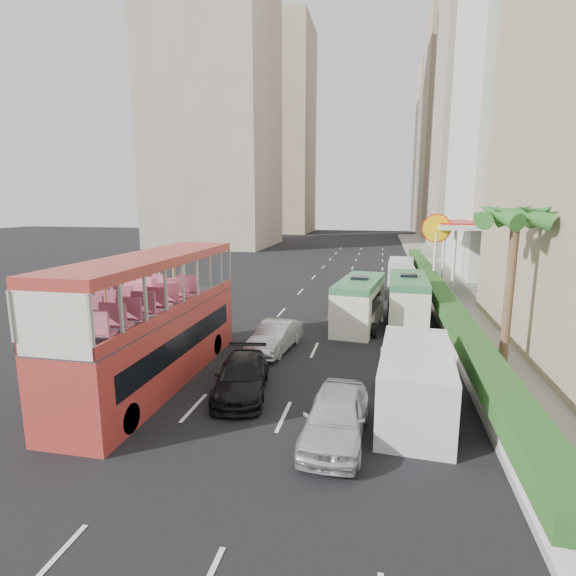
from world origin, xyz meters
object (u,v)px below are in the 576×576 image
(minibus_near, at_px, (359,303))
(car_silver_lane_a, at_px, (275,350))
(double_decker_bus, at_px, (154,319))
(van_asset, at_px, (361,297))
(car_silver_lane_b, at_px, (335,439))
(panel_van_near, at_px, (415,382))
(minibus_far, at_px, (407,300))
(palm_tree, at_px, (509,292))
(car_black, at_px, (242,393))
(panel_van_far, at_px, (401,271))
(shell_station, at_px, (474,256))

(minibus_near, bearing_deg, car_silver_lane_a, -118.22)
(double_decker_bus, relative_size, van_asset, 2.36)
(car_silver_lane_b, relative_size, panel_van_near, 0.79)
(car_silver_lane_a, xyz_separation_m, minibus_far, (6.45, 6.42, 1.39))
(car_silver_lane_b, xyz_separation_m, van_asset, (-0.21, 21.02, 0.00))
(palm_tree, bearing_deg, minibus_near, 137.85)
(car_black, bearing_deg, van_asset, 68.60)
(double_decker_bus, bearing_deg, minibus_far, 47.13)
(car_silver_lane_a, xyz_separation_m, panel_van_far, (6.60, 20.49, 1.02))
(double_decker_bus, bearing_deg, palm_tree, 16.16)
(double_decker_bus, relative_size, shell_station, 1.38)
(double_decker_bus, bearing_deg, shell_station, 55.18)
(car_silver_lane_b, height_order, shell_station, shell_station)
(car_silver_lane_b, distance_m, minibus_near, 12.92)
(car_silver_lane_b, bearing_deg, car_silver_lane_a, 117.98)
(van_asset, distance_m, panel_van_far, 7.86)
(shell_station, bearing_deg, van_asset, -149.87)
(minibus_near, height_order, shell_station, shell_station)
(panel_van_far, bearing_deg, minibus_near, -97.73)
(car_silver_lane_b, relative_size, panel_van_far, 0.87)
(car_silver_lane_a, distance_m, van_asset, 13.79)
(car_black, xyz_separation_m, minibus_near, (3.78, 10.23, 1.37))
(car_silver_lane_a, distance_m, minibus_far, 9.20)
(car_silver_lane_b, relative_size, minibus_far, 0.71)
(car_silver_lane_a, height_order, van_asset, car_silver_lane_a)
(minibus_far, bearing_deg, double_decker_bus, -131.88)
(minibus_far, bearing_deg, panel_van_far, 90.37)
(double_decker_bus, distance_m, car_silver_lane_b, 8.45)
(shell_station, bearing_deg, minibus_far, -115.78)
(minibus_far, relative_size, shell_station, 0.78)
(panel_van_near, bearing_deg, shell_station, 79.06)
(minibus_near, distance_m, minibus_far, 3.01)
(minibus_near, xyz_separation_m, shell_station, (8.54, 13.26, 1.38))
(minibus_near, relative_size, shell_station, 0.77)
(minibus_near, xyz_separation_m, panel_van_far, (2.89, 15.31, -0.35))
(van_asset, distance_m, minibus_near, 8.28)
(double_decker_bus, relative_size, minibus_near, 1.78)
(minibus_near, bearing_deg, car_black, -102.91)
(car_black, bearing_deg, minibus_near, 59.24)
(panel_van_near, bearing_deg, panel_van_far, 92.41)
(shell_station, bearing_deg, car_silver_lane_b, -108.16)
(panel_van_far, relative_size, shell_station, 0.63)
(double_decker_bus, height_order, panel_van_near, double_decker_bus)
(panel_van_near, bearing_deg, double_decker_bus, 178.41)
(double_decker_bus, height_order, minibus_near, double_decker_bus)
(car_silver_lane_b, height_order, panel_van_near, panel_van_near)
(car_black, distance_m, minibus_far, 13.27)
(double_decker_bus, relative_size, car_black, 2.44)
(double_decker_bus, distance_m, shell_station, 28.02)
(minibus_near, bearing_deg, palm_tree, -34.77)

